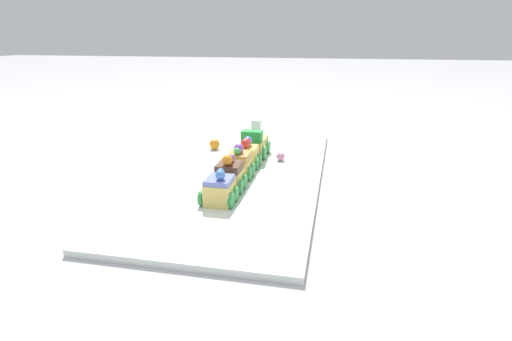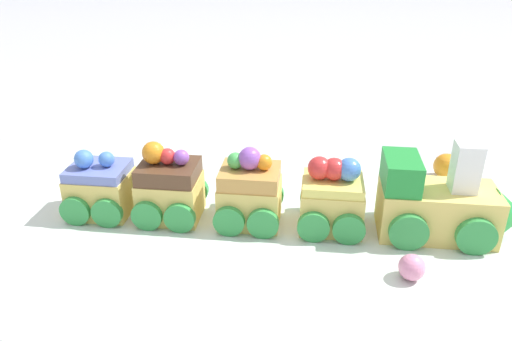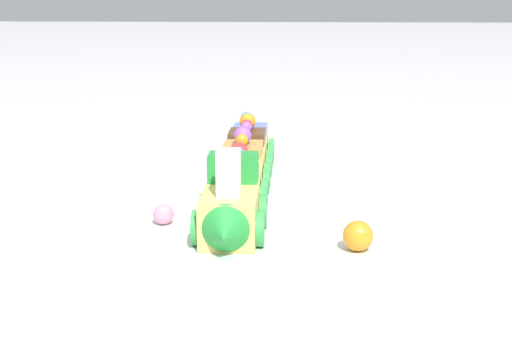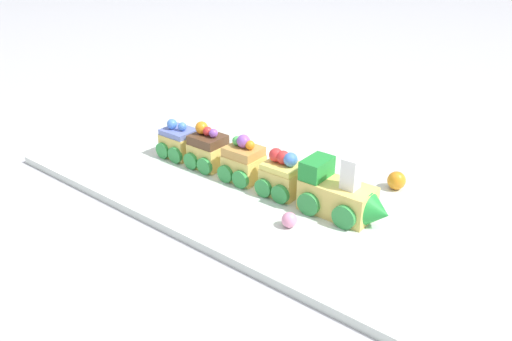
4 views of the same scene
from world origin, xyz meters
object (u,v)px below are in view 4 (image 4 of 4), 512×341
gumball_pink (289,220)px  cake_car_blueberry (180,142)px  gumball_orange (396,180)px  cake_car_lemon (283,176)px  cake_car_chocolate (209,150)px  cake_car_caramel (244,162)px  cake_train_locomotive (342,196)px

gumball_pink → cake_car_blueberry: bearing=165.6°
gumball_orange → cake_car_lemon: bearing=-137.3°
cake_car_chocolate → cake_car_blueberry: (-0.07, 0.00, -0.00)m
gumball_orange → cake_car_chocolate: bearing=-157.2°
cake_car_caramel → gumball_pink: 0.16m
cake_car_lemon → cake_car_blueberry: cake_car_lemon is taller
cake_car_lemon → cake_car_caramel: bearing=179.9°
cake_train_locomotive → gumball_orange: cake_train_locomotive is taller
cake_car_caramel → gumball_orange: size_ratio=2.68×
cake_car_caramel → gumball_pink: size_ratio=3.56×
cake_train_locomotive → gumball_orange: (0.03, 0.12, -0.01)m
cake_train_locomotive → gumball_orange: 0.12m
cake_car_lemon → gumball_orange: size_ratio=2.48×
cake_car_caramel → cake_car_chocolate: same height
cake_car_chocolate → cake_car_blueberry: cake_car_chocolate is taller
cake_car_lemon → cake_car_caramel: size_ratio=0.93×
gumball_pink → cake_car_chocolate: bearing=161.3°
gumball_orange → cake_car_blueberry: bearing=-161.4°
cake_car_blueberry → gumball_pink: size_ratio=3.17×
cake_car_blueberry → gumball_pink: 0.29m
cake_car_lemon → cake_car_chocolate: cake_car_chocolate is taller
cake_car_lemon → cake_car_caramel: (-0.07, 0.00, 0.00)m
cake_car_lemon → cake_car_chocolate: size_ratio=0.91×
cake_train_locomotive → cake_car_chocolate: (-0.25, 0.00, 0.00)m
cake_train_locomotive → cake_car_blueberry: cake_train_locomotive is taller
cake_car_chocolate → gumball_orange: cake_car_chocolate is taller
cake_car_lemon → cake_car_blueberry: size_ratio=1.04×
cake_car_chocolate → gumball_pink: size_ratio=3.60×
cake_car_blueberry → cake_car_caramel: bearing=0.1°
cake_car_caramel → cake_car_chocolate: bearing=-179.9°
cake_car_blueberry → cake_car_lemon: bearing=0.0°
cake_train_locomotive → cake_car_blueberry: size_ratio=1.90×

